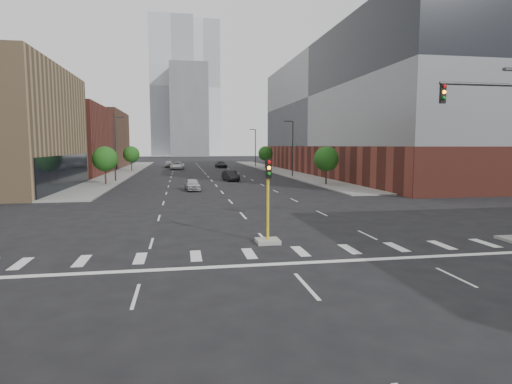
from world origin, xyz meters
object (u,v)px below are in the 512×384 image
object	(u,v)px
car_near_left	(192,184)
car_far_left	(177,166)
median_traffic_signal	(268,225)
car_mid_right	(231,176)
mast_arm_signal	(509,135)
car_distant	(169,164)
car_deep_right	(221,165)

from	to	relation	value
car_near_left	car_far_left	distance (m)	44.62
median_traffic_signal	car_mid_right	distance (m)	40.28
mast_arm_signal	car_mid_right	xyz separation A→B (m)	(-9.92, 41.66, -4.88)
car_mid_right	car_far_left	distance (m)	32.80
car_near_left	car_distant	world-z (taller)	car_distant
mast_arm_signal	car_mid_right	bearing A→B (deg)	103.40
car_near_left	car_far_left	xyz separation A→B (m)	(-1.99, 44.58, 0.12)
car_mid_right	median_traffic_signal	bearing A→B (deg)	-102.12
car_mid_right	car_far_left	bearing A→B (deg)	95.53
car_near_left	car_mid_right	xyz separation A→B (m)	(5.85, 12.73, 0.08)
car_mid_right	car_deep_right	world-z (taller)	car_mid_right
car_far_left	car_distant	size ratio (longest dim) A/B	1.19
mast_arm_signal	car_mid_right	world-z (taller)	mast_arm_signal
car_near_left	median_traffic_signal	bearing A→B (deg)	-87.86
car_near_left	car_deep_right	size ratio (longest dim) A/B	0.78
median_traffic_signal	car_deep_right	xyz separation A→B (m)	(4.74, 77.30, -0.23)
median_traffic_signal	car_distant	world-z (taller)	median_traffic_signal
car_deep_right	median_traffic_signal	bearing A→B (deg)	-99.08
car_near_left	car_mid_right	distance (m)	14.01
median_traffic_signal	car_deep_right	bearing A→B (deg)	86.49
car_deep_right	car_distant	size ratio (longest dim) A/B	1.06
car_deep_right	car_distant	xyz separation A→B (m)	(-11.96, 4.63, 0.08)
median_traffic_signal	car_far_left	xyz separation A→B (m)	(-5.15, 72.04, -0.17)
median_traffic_signal	car_near_left	size ratio (longest dim) A/B	1.09
car_mid_right	car_distant	world-z (taller)	car_distant
median_traffic_signal	car_distant	bearing A→B (deg)	95.04
car_mid_right	car_near_left	bearing A→B (deg)	-122.98
car_distant	car_mid_right	bearing A→B (deg)	-79.33
mast_arm_signal	car_far_left	size ratio (longest dim) A/B	1.57
mast_arm_signal	car_near_left	size ratio (longest dim) A/B	2.25
median_traffic_signal	car_far_left	size ratio (longest dim) A/B	0.76
car_deep_right	car_near_left	bearing A→B (deg)	-104.58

